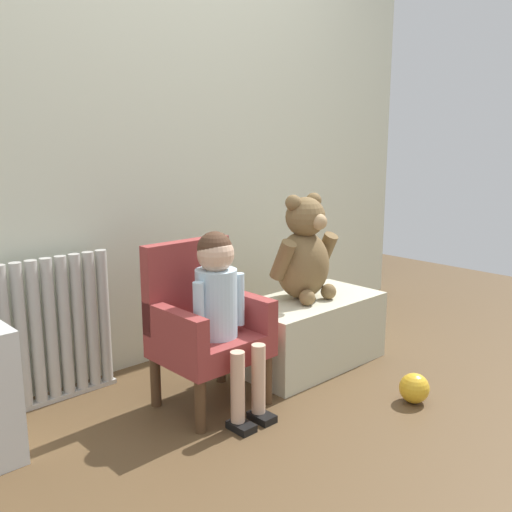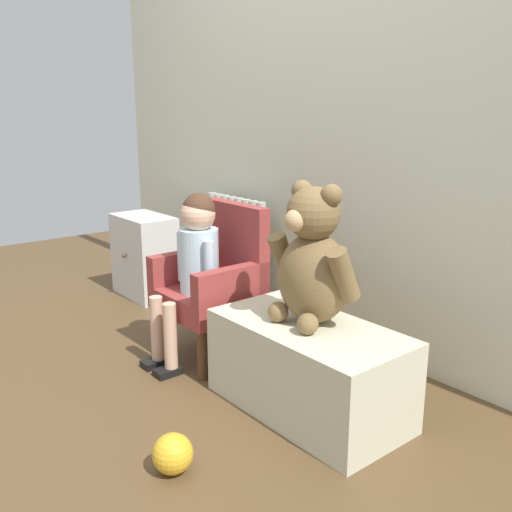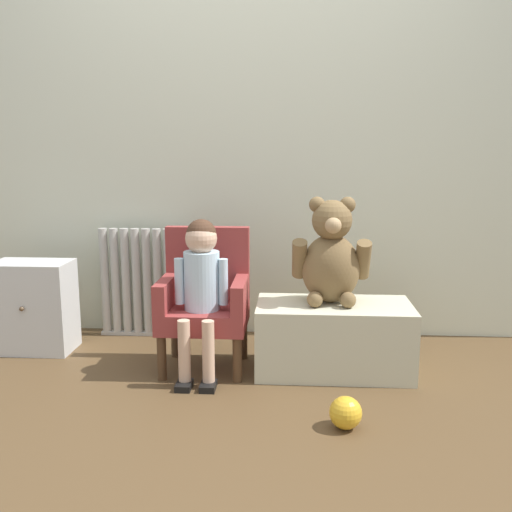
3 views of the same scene
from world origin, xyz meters
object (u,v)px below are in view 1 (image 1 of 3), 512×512
object	(u,v)px
toy_ball	(414,388)
child_armchair	(204,324)
low_bench	(310,331)
large_teddy_bear	(304,253)
child_figure	(220,296)
radiator	(58,330)

from	to	relation	value
toy_ball	child_armchair	bearing A→B (deg)	135.94
child_armchair	low_bench	xyz separation A→B (m)	(0.63, -0.03, -0.18)
child_armchair	large_teddy_bear	xyz separation A→B (m)	(0.61, -0.00, 0.22)
large_teddy_bear	toy_ball	distance (m)	0.80
child_armchair	child_figure	size ratio (longest dim) A/B	0.92
child_armchair	low_bench	distance (m)	0.66
large_teddy_bear	toy_ball	xyz separation A→B (m)	(0.03, -0.62, -0.50)
large_teddy_bear	toy_ball	bearing A→B (deg)	-87.26
toy_ball	radiator	bearing A→B (deg)	135.31
child_figure	low_bench	bearing A→B (deg)	6.90
low_bench	large_teddy_bear	world-z (taller)	large_teddy_bear
radiator	toy_ball	distance (m)	1.54
child_armchair	large_teddy_bear	bearing A→B (deg)	-0.30
low_bench	toy_ball	bearing A→B (deg)	-88.99
low_bench	toy_ball	distance (m)	0.60
radiator	low_bench	distance (m)	1.18
radiator	low_bench	world-z (taller)	radiator
radiator	large_teddy_bear	world-z (taller)	large_teddy_bear
child_figure	large_teddy_bear	size ratio (longest dim) A/B	1.46
child_armchair	child_figure	distance (m)	0.18
toy_ball	low_bench	bearing A→B (deg)	91.01
radiator	child_figure	world-z (taller)	child_figure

